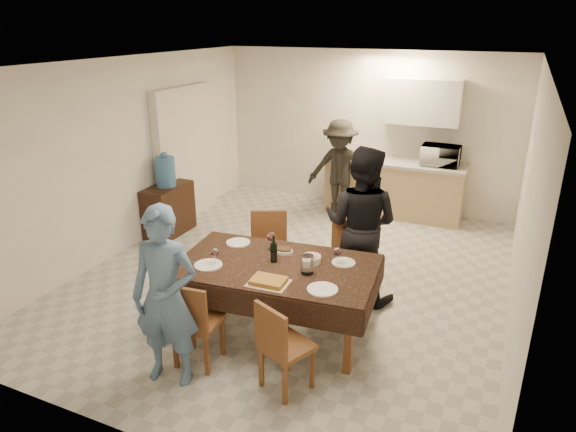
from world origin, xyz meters
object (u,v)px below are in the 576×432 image
object	(u,v)px
savoury_tart	(268,281)
dining_table	(276,268)
water_pitcher	(307,265)
microwave	(441,156)
person_near	(166,297)
console	(169,210)
person_kitchen	(339,169)
water_jug	(165,172)
wine_bottle	(274,249)
person_far	(361,225)

from	to	relation	value
savoury_tart	dining_table	bearing A→B (deg)	104.74
water_pitcher	savoury_tart	bearing A→B (deg)	-127.15
microwave	person_near	world-z (taller)	person_near
dining_table	savoury_tart	distance (m)	0.40
console	person_kitchen	distance (m)	2.75
person_near	person_kitchen	bearing A→B (deg)	78.06
water_jug	wine_bottle	xyz separation A→B (m)	(2.55, -1.67, -0.06)
dining_table	console	xyz separation A→B (m)	(-2.60, 1.72, -0.36)
savoury_tart	water_pitcher	bearing A→B (deg)	52.85
microwave	person_near	size ratio (longest dim) A/B	0.35
console	savoury_tart	distance (m)	3.44
person_near	savoury_tart	bearing A→B (deg)	34.34
water_pitcher	person_far	bearing A→B (deg)	79.70
console	dining_table	bearing A→B (deg)	-33.49
console	water_pitcher	xyz separation A→B (m)	(2.95, -1.77, 0.49)
savoury_tart	person_far	distance (m)	1.50
person_far	person_kitchen	bearing A→B (deg)	-62.19
dining_table	console	size ratio (longest dim) A/B	2.55
water_pitcher	microwave	bearing A→B (deg)	81.07
water_jug	savoury_tart	distance (m)	3.42
person_kitchen	console	bearing A→B (deg)	-139.95
water_jug	savoury_tart	size ratio (longest dim) A/B	1.17
person_near	console	bearing A→B (deg)	114.96
wine_bottle	person_near	size ratio (longest dim) A/B	0.17
person_kitchen	water_jug	bearing A→B (deg)	-139.95
person_far	person_kitchen	world-z (taller)	person_far
dining_table	person_far	world-z (taller)	person_far
person_near	wine_bottle	bearing A→B (deg)	54.03
console	person_far	xyz separation A→B (m)	(3.15, -0.67, 0.52)
savoury_tart	person_near	bearing A→B (deg)	-134.13
wine_bottle	savoury_tart	bearing A→B (deg)	-70.77
microwave	person_far	size ratio (longest dim) A/B	0.32
microwave	water_jug	bearing A→B (deg)	31.62
wine_bottle	savoury_tart	xyz separation A→B (m)	(0.15, -0.43, -0.12)
dining_table	water_pitcher	world-z (taller)	water_pitcher
console	water_jug	distance (m)	0.59
savoury_tart	person_far	xyz separation A→B (m)	(0.45, 1.43, 0.11)
water_jug	savoury_tart	world-z (taller)	water_jug
person_near	person_far	xyz separation A→B (m)	(1.10, 2.10, 0.08)
dining_table	person_near	distance (m)	1.19
dining_table	person_near	world-z (taller)	person_near
water_pitcher	savoury_tart	distance (m)	0.42
dining_table	wine_bottle	bearing A→B (deg)	129.35
console	person_near	size ratio (longest dim) A/B	0.49
wine_bottle	savoury_tart	distance (m)	0.47
microwave	person_near	distance (m)	5.20
water_jug	savoury_tart	bearing A→B (deg)	-37.88
console	person_kitchen	world-z (taller)	person_kitchen
person_kitchen	person_near	bearing A→B (deg)	-90.42
console	person_near	world-z (taller)	person_near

